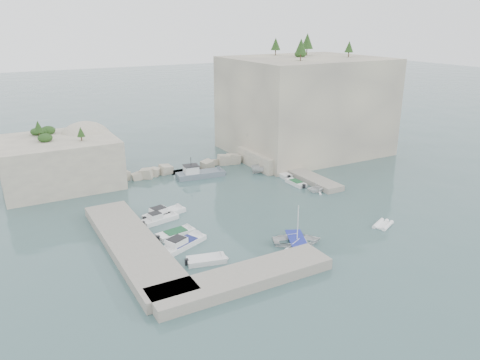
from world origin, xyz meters
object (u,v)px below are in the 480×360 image
tender_east_b (296,185)px  motorboat_e (206,262)px  tender_east_c (282,175)px  motorboat_d (183,246)px  work_boat (201,177)px  rowboat (297,243)px  motorboat_a (164,215)px  motorboat_c (176,236)px  tender_east_a (316,192)px  tender_east_d (264,172)px  motorboat_b (160,221)px  inflatable_dinghy (383,226)px

tender_east_b → motorboat_e: bearing=123.0°
tender_east_b → tender_east_c: size_ratio=0.86×
motorboat_d → work_boat: 23.74m
tender_east_c → rowboat: bearing=154.2°
work_boat → motorboat_a: bearing=-125.2°
motorboat_c → tender_east_a: bearing=-0.3°
tender_east_a → work_boat: size_ratio=0.36×
motorboat_d → work_boat: bearing=37.4°
rowboat → tender_east_d: tender_east_d is taller
rowboat → work_boat: (0.32, 26.21, 0.00)m
tender_east_d → motorboat_e: bearing=140.8°
tender_east_b → work_boat: 15.01m
rowboat → tender_east_a: 16.90m
tender_east_a → work_boat: work_boat is taller
motorboat_a → tender_east_a: (22.02, -2.60, 0.00)m
motorboat_b → inflatable_dinghy: size_ratio=1.60×
motorboat_d → tender_east_d: 27.98m
tender_east_a → motorboat_e: bearing=132.3°
motorboat_d → rowboat: bearing=-49.3°
rowboat → inflatable_dinghy: (11.68, -1.24, 0.00)m
motorboat_c → work_boat: size_ratio=0.58×
motorboat_b → motorboat_d: same height
work_boat → tender_east_a: bearing=-44.4°
tender_east_d → work_boat: work_boat is taller
motorboat_a → motorboat_d: (-1.25, -9.01, 0.00)m
motorboat_d → tender_east_a: (23.27, 6.41, 0.00)m
tender_east_b → work_boat: work_boat is taller
tender_east_c → motorboat_e: bearing=135.3°
tender_east_b → tender_east_c: same height
motorboat_a → tender_east_c: (21.95, 6.19, 0.00)m
tender_east_a → tender_east_b: bearing=26.8°
motorboat_b → tender_east_d: 23.73m
motorboat_c → motorboat_e: 7.33m
motorboat_c → motorboat_e: same height
tender_east_c → work_boat: bearing=68.6°
tender_east_a → tender_east_d: 11.61m
motorboat_a → tender_east_b: size_ratio=1.49×
tender_east_a → inflatable_dinghy: bearing=-164.8°
motorboat_b → work_boat: size_ratio=0.60×
work_boat → inflatable_dinghy: bearing=-61.1°
motorboat_c → tender_east_b: 23.45m
motorboat_b → tender_east_b: (22.38, 2.89, 0.00)m
motorboat_b → motorboat_c: bearing=-99.1°
motorboat_e → tender_east_b: bearing=47.8°
motorboat_c → inflatable_dinghy: bearing=-32.0°
motorboat_e → motorboat_a: bearing=101.4°
motorboat_e → tender_east_a: 24.98m
motorboat_b → motorboat_d: 7.53m
motorboat_e → tender_east_c: (22.42, 19.64, 0.00)m
tender_east_d → rowboat: bearing=160.1°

